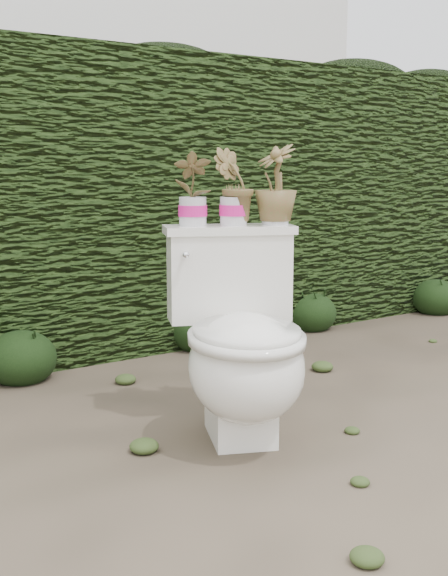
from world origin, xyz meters
TOP-DOWN VIEW (x-y plane):
  - ground at (0.00, 0.00)m, footprint 60.00×60.00m
  - hedge at (0.00, 1.60)m, footprint 8.00×1.00m
  - toilet at (-0.05, -0.14)m, footprint 0.69×0.80m
  - potted_plant_left at (-0.08, 0.13)m, footprint 0.17×0.15m
  - potted_plant_center at (0.06, 0.07)m, footprint 0.19×0.18m
  - potted_plant_right at (0.21, 0.00)m, footprint 0.17×0.17m
  - liriope_clump_2 at (-0.47, 1.06)m, footprint 0.34×0.34m
  - liriope_clump_3 at (0.55, 1.10)m, footprint 0.33×0.33m
  - liriope_clump_4 at (1.38, 1.12)m, footprint 0.32×0.32m
  - liriope_clump_5 at (2.43, 1.02)m, footprint 0.33×0.33m

SIDE VIEW (x-z plane):
  - ground at x=0.00m, z-range 0.00..0.00m
  - liriope_clump_4 at x=1.38m, z-range 0.00..0.26m
  - liriope_clump_5 at x=2.43m, z-range 0.00..0.26m
  - liriope_clump_3 at x=0.55m, z-range 0.00..0.26m
  - liriope_clump_2 at x=-0.47m, z-range 0.00..0.27m
  - toilet at x=-0.05m, z-range -0.03..0.74m
  - hedge at x=0.00m, z-range 0.00..1.60m
  - potted_plant_left at x=-0.08m, z-range 0.78..1.04m
  - potted_plant_center at x=0.06m, z-range 0.78..1.06m
  - potted_plant_right at x=0.21m, z-range 0.78..1.07m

